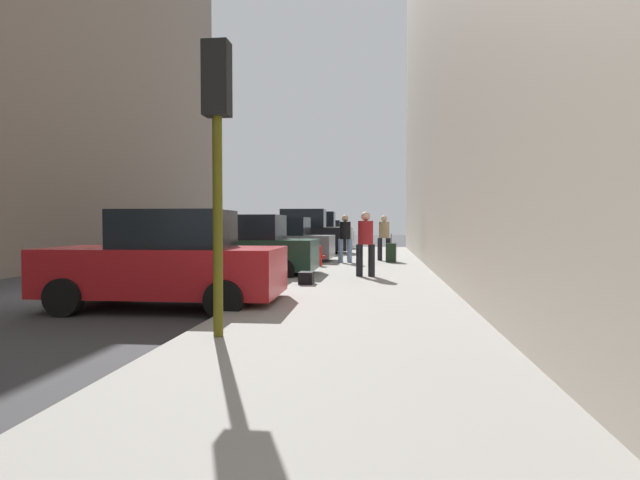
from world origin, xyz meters
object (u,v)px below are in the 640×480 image
(parked_dark_green_sedan, at_px, (243,249))
(parked_black_suv, at_px, (300,234))
(fire_hydrant, at_px, (319,255))
(pedestrian_in_tan_coat, at_px, (384,235))
(parked_white_van, at_px, (314,233))
(pedestrian_in_red_jacket, at_px, (366,240))
(parked_silver_sedan, at_px, (324,234))
(parked_red_hatchback, at_px, (167,262))
(pedestrian_in_jeans, at_px, (345,236))
(traffic_light, at_px, (217,124))
(duffel_bag, at_px, (306,278))
(parked_gray_coupe, at_px, (279,242))
(rolling_suitcase, at_px, (391,253))

(parked_dark_green_sedan, height_order, parked_black_suv, parked_black_suv)
(fire_hydrant, xyz_separation_m, pedestrian_in_tan_coat, (2.17, 2.71, 0.61))
(parked_white_van, xyz_separation_m, pedestrian_in_red_jacket, (3.45, -15.65, 0.07))
(parked_silver_sedan, relative_size, fire_hydrant, 6.04)
(parked_red_hatchback, height_order, pedestrian_in_red_jacket, pedestrian_in_red_jacket)
(pedestrian_in_jeans, bearing_deg, parked_silver_sedan, 99.10)
(traffic_light, bearing_deg, duffel_bag, 87.00)
(parked_gray_coupe, height_order, parked_silver_sedan, same)
(parked_gray_coupe, relative_size, pedestrian_in_red_jacket, 2.48)
(parked_dark_green_sedan, relative_size, parked_white_van, 0.91)
(parked_silver_sedan, distance_m, duffel_bag, 22.73)
(parked_red_hatchback, distance_m, rolling_suitcase, 10.60)
(parked_white_van, bearing_deg, parked_silver_sedan, 90.00)
(parked_dark_green_sedan, height_order, pedestrian_in_tan_coat, pedestrian_in_tan_coat)
(parked_red_hatchback, bearing_deg, parked_dark_green_sedan, 90.00)
(traffic_light, bearing_deg, parked_black_suv, 95.93)
(parked_red_hatchback, distance_m, pedestrian_in_red_jacket, 5.74)
(parked_black_suv, bearing_deg, rolling_suitcase, -52.18)
(fire_hydrant, xyz_separation_m, duffel_bag, (0.34, -5.03, -0.21))
(parked_silver_sedan, xyz_separation_m, pedestrian_in_tan_coat, (3.98, -14.88, 0.26))
(parked_black_suv, bearing_deg, parked_silver_sedan, 90.00)
(fire_hydrant, bearing_deg, rolling_suitcase, 38.53)
(parked_gray_coupe, height_order, duffel_bag, parked_gray_coupe)
(parked_dark_green_sedan, distance_m, rolling_suitcase, 6.35)
(rolling_suitcase, bearing_deg, fire_hydrant, -141.47)
(pedestrian_in_tan_coat, bearing_deg, parked_black_suv, 130.45)
(parked_black_suv, height_order, pedestrian_in_tan_coat, parked_black_suv)
(fire_hydrant, height_order, duffel_bag, fire_hydrant)
(parked_silver_sedan, xyz_separation_m, pedestrian_in_red_jacket, (3.45, -20.79, 0.26))
(parked_dark_green_sedan, xyz_separation_m, parked_white_van, (-0.00, 15.24, 0.18))
(traffic_light, bearing_deg, pedestrian_in_jeans, 86.55)
(parked_red_hatchback, xyz_separation_m, parked_white_van, (-0.00, 20.23, 0.18))
(pedestrian_in_jeans, height_order, duffel_bag, pedestrian_in_jeans)
(pedestrian_in_tan_coat, distance_m, pedestrian_in_red_jacket, 5.94)
(parked_red_hatchback, relative_size, parked_dark_green_sedan, 1.01)
(parked_gray_coupe, xyz_separation_m, pedestrian_in_tan_coat, (3.98, 0.53, 0.26))
(parked_dark_green_sedan, distance_m, pedestrian_in_tan_coat, 6.79)
(pedestrian_in_jeans, xyz_separation_m, rolling_suitcase, (1.65, 0.42, -0.61))
(parked_gray_coupe, height_order, pedestrian_in_red_jacket, pedestrian_in_red_jacket)
(parked_dark_green_sedan, relative_size, rolling_suitcase, 4.05)
(parked_black_suv, distance_m, fire_hydrant, 7.61)
(traffic_light, height_order, rolling_suitcase, traffic_light)
(parked_dark_green_sedan, relative_size, parked_black_suv, 0.91)
(parked_white_van, relative_size, duffel_bag, 10.56)
(traffic_light, height_order, duffel_bag, traffic_light)
(parked_red_hatchback, relative_size, duffel_bag, 9.65)
(parked_red_hatchback, bearing_deg, fire_hydrant, 76.95)
(fire_hydrant, height_order, rolling_suitcase, rolling_suitcase)
(parked_white_van, relative_size, traffic_light, 1.29)
(traffic_light, bearing_deg, parked_red_hatchback, 124.56)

